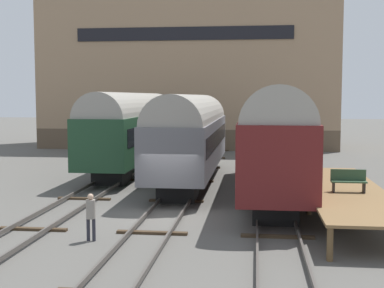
{
  "coord_description": "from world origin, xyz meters",
  "views": [
    {
      "loc": [
        3.7,
        -21.74,
        4.99
      ],
      "look_at": [
        0.0,
        9.3,
        2.2
      ],
      "focal_mm": 50.0,
      "sensor_mm": 36.0,
      "label": 1
    }
  ],
  "objects": [
    {
      "name": "person_worker",
      "position": [
        -1.91,
        -4.17,
        1.0
      ],
      "size": [
        0.32,
        0.32,
        1.66
      ],
      "color": "#282833",
      "rests_on": "ground"
    },
    {
      "name": "warehouse_building",
      "position": [
        -2.9,
        32.15,
        9.71
      ],
      "size": [
        28.33,
        10.37,
        19.41
      ],
      "color": "brown",
      "rests_on": "ground"
    },
    {
      "name": "train_car_grey",
      "position": [
        0.0,
        8.79,
        2.87
      ],
      "size": [
        3.11,
        15.71,
        5.1
      ],
      "color": "black",
      "rests_on": "ground"
    },
    {
      "name": "track_right",
      "position": [
        4.51,
        0.0,
        0.14
      ],
      "size": [
        2.6,
        60.0,
        0.26
      ],
      "color": "#4C4742",
      "rests_on": "ground"
    },
    {
      "name": "station_platform",
      "position": [
        7.42,
        0.95,
        1.06
      ],
      "size": [
        3.18,
        13.2,
        1.14
      ],
      "color": "brown",
      "rests_on": "ground"
    },
    {
      "name": "train_car_green",
      "position": [
        -4.51,
        13.87,
        2.97
      ],
      "size": [
        3.04,
        17.76,
        5.24
      ],
      "color": "black",
      "rests_on": "ground"
    },
    {
      "name": "track_left",
      "position": [
        -4.51,
        0.0,
        0.14
      ],
      "size": [
        2.6,
        60.0,
        0.26
      ],
      "color": "#4C4742",
      "rests_on": "ground"
    },
    {
      "name": "train_car_maroon",
      "position": [
        4.51,
        5.25,
        3.08
      ],
      "size": [
        3.05,
        16.67,
        5.42
      ],
      "color": "black",
      "rests_on": "ground"
    },
    {
      "name": "track_middle",
      "position": [
        0.0,
        0.0,
        0.14
      ],
      "size": [
        2.6,
        60.0,
        0.26
      ],
      "color": "#4C4742",
      "rests_on": "ground"
    },
    {
      "name": "bench",
      "position": [
        7.45,
        0.16,
        1.63
      ],
      "size": [
        1.4,
        0.4,
        0.91
      ],
      "color": "#2D4C33",
      "rests_on": "station_platform"
    },
    {
      "name": "ground_plane",
      "position": [
        0.0,
        0.0,
        0.0
      ],
      "size": [
        200.0,
        200.0,
        0.0
      ],
      "primitive_type": "plane",
      "color": "#56544F"
    }
  ]
}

